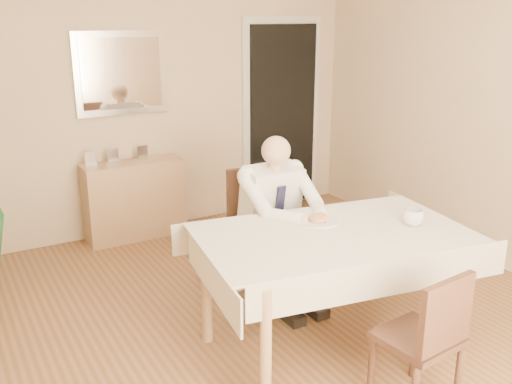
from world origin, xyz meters
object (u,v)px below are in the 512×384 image
dining_table (333,244)px  sideboard (135,200)px  seated_man (282,214)px  chair_far (262,222)px  chair_near (428,335)px  coffee_mug (413,217)px

dining_table → sideboard: bearing=111.2°
dining_table → seated_man: 0.59m
chair_far → sideboard: (-0.52, 1.52, -0.16)m
seated_man → dining_table: bearing=-90.0°
chair_far → seated_man: size_ratio=0.76×
sideboard → chair_far: bearing=-71.4°
chair_near → dining_table: bearing=85.2°
dining_table → sideboard: 2.48m
chair_near → sideboard: 3.27m
seated_man → sideboard: size_ratio=1.34×
dining_table → chair_far: size_ratio=1.97×
coffee_mug → dining_table: bearing=163.4°
dining_table → chair_far: (0.00, 0.89, -0.13)m
chair_far → seated_man: bearing=-83.1°
coffee_mug → seated_man: bearing=125.1°
chair_far → sideboard: size_ratio=1.02×
coffee_mug → sideboard: 2.80m
chair_near → sideboard: (-0.53, 3.23, -0.08)m
chair_near → coffee_mug: (0.52, 0.67, 0.36)m
seated_man → coffee_mug: seated_man is taller
chair_far → sideboard: 1.61m
chair_near → seated_man: size_ratio=0.65×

